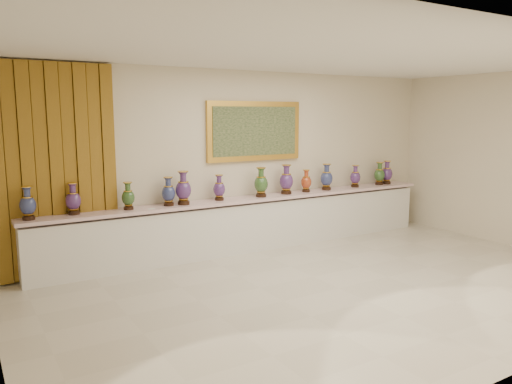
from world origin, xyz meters
TOP-DOWN VIEW (x-y plane):
  - ground at (0.00, 0.00)m, footprint 8.00×8.00m
  - room at (-2.52, 2.44)m, footprint 8.00×8.00m
  - counter at (0.00, 2.27)m, footprint 7.28×0.48m
  - vase_0 at (-3.44, 2.23)m, footprint 0.24×0.24m
  - vase_1 at (-2.86, 2.29)m, footprint 0.25×0.25m
  - vase_2 at (-2.10, 2.25)m, footprint 0.24×0.24m
  - vase_3 at (-1.48, 2.24)m, footprint 0.25×0.25m
  - vase_4 at (-1.25, 2.22)m, footprint 0.31×0.31m
  - vase_5 at (-0.60, 2.27)m, footprint 0.19×0.19m
  - vase_6 at (0.16, 2.22)m, footprint 0.27×0.27m
  - vase_7 at (0.69, 2.25)m, footprint 0.29×0.29m
  - vase_8 at (1.13, 2.25)m, footprint 0.22×0.22m
  - vase_9 at (1.59, 2.25)m, footprint 0.27×0.27m
  - vase_10 at (2.29, 2.25)m, footprint 0.23×0.23m
  - vase_11 at (2.92, 2.24)m, footprint 0.26×0.26m
  - vase_12 at (3.13, 2.25)m, footprint 0.24×0.24m
  - label_card at (-1.80, 2.13)m, footprint 0.10×0.06m

SIDE VIEW (x-z plane):
  - ground at x=0.00m, z-range 0.00..0.00m
  - counter at x=0.00m, z-range -0.01..0.89m
  - label_card at x=-1.80m, z-range 0.90..0.90m
  - vase_8 at x=1.13m, z-range 0.88..1.28m
  - vase_2 at x=-2.10m, z-range 0.88..1.28m
  - vase_5 at x=-0.60m, z-range 0.88..1.30m
  - vase_10 at x=2.29m, z-range 0.88..1.30m
  - vase_3 at x=-1.48m, z-range 0.88..1.32m
  - vase_1 at x=-2.86m, z-range 0.88..1.32m
  - vase_11 at x=2.92m, z-range 0.88..1.32m
  - vase_0 at x=-3.44m, z-range 0.88..1.32m
  - vase_12 at x=3.13m, z-range 0.88..1.34m
  - vase_9 at x=1.59m, z-range 0.87..1.36m
  - vase_6 at x=0.16m, z-range 0.87..1.37m
  - vase_7 at x=0.69m, z-range 0.87..1.39m
  - vase_4 at x=-1.25m, z-range 0.87..1.39m
  - room at x=-2.52m, z-range -2.42..5.58m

